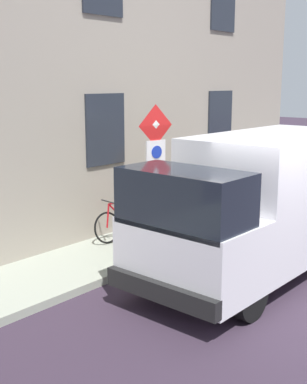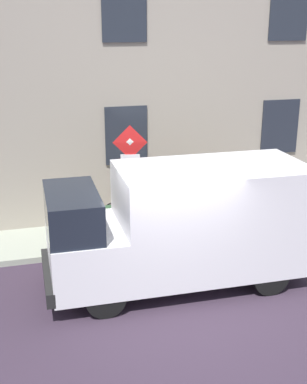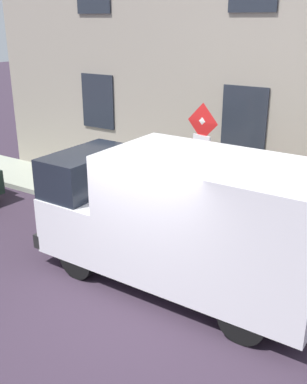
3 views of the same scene
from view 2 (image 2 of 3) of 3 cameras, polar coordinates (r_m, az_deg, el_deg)
name	(u,v)px [view 2 (image 2 of 3)]	position (r m, az deg, el deg)	size (l,w,h in m)	color
ground_plane	(179,311)	(9.86, 2.94, -13.26)	(80.00, 80.00, 0.00)	#342737
sidewalk_slab	(135,233)	(12.97, -2.08, -4.70)	(1.83, 17.93, 0.14)	#9DA391
building_facade	(122,80)	(13.22, -3.55, 12.56)	(0.75, 15.93, 7.63)	gray
sign_post_stacked	(130,174)	(11.65, -2.62, 2.01)	(0.19, 0.55, 2.76)	#474C47
delivery_van	(183,223)	(10.26, 3.36, -3.57)	(2.07, 5.35, 2.50)	silver
bicycle_black	(203,206)	(13.68, 5.65, -1.54)	(0.46, 1.71, 0.89)	black
bicycle_blue	(169,209)	(13.38, 1.79, -1.92)	(0.46, 1.71, 0.89)	black
bicycle_red	(134,212)	(13.15, -2.23, -2.30)	(0.46, 1.72, 0.89)	black
pedestrian	(205,194)	(12.83, 5.84, -0.26)	(0.40, 0.26, 1.72)	#262B47
litter_bin	(111,226)	(12.13, -4.84, -3.81)	(0.44, 0.44, 0.90)	#2D5133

